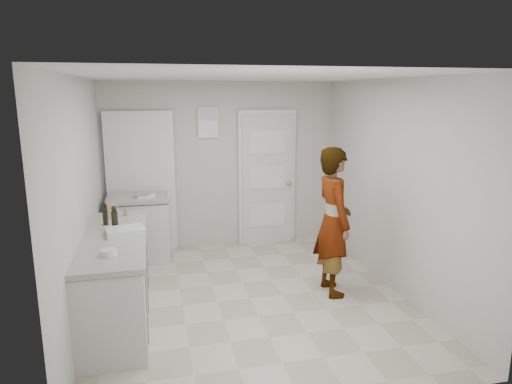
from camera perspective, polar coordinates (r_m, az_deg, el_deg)
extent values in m
plane|color=#AAA08E|center=(5.43, -0.75, -13.13)|extent=(4.00, 4.00, 0.00)
plane|color=#BAB7AF|center=(6.96, -4.30, 3.34)|extent=(3.50, 0.00, 3.50)
plane|color=#BAB7AF|center=(3.17, 6.98, -7.82)|extent=(3.50, 0.00, 3.50)
plane|color=#BAB7AF|center=(4.97, -20.94, -1.13)|extent=(0.00, 4.00, 4.00)
plane|color=#BAB7AF|center=(5.65, 16.83, 0.72)|extent=(0.00, 4.00, 4.00)
plane|color=silver|center=(4.90, -0.83, 14.25)|extent=(4.00, 4.00, 0.00)
cube|color=silver|center=(7.07, 1.44, 1.46)|extent=(0.80, 0.05, 2.00)
cube|color=white|center=(7.09, 1.38, 1.74)|extent=(0.90, 0.04, 2.10)
sphere|color=gold|center=(7.12, 4.11, 1.10)|extent=(0.07, 0.07, 0.07)
cube|color=white|center=(6.83, -6.02, 8.62)|extent=(0.30, 0.02, 0.45)
cube|color=black|center=(6.89, -14.13, 0.96)|extent=(0.90, 0.05, 2.04)
cube|color=white|center=(6.86, -14.14, 1.00)|extent=(0.98, 0.02, 2.10)
cube|color=silver|center=(4.99, -17.04, -10.70)|extent=(0.60, 1.90, 0.86)
cube|color=black|center=(5.15, -16.76, -14.70)|extent=(0.56, 1.86, 0.08)
cube|color=#ABA99D|center=(4.83, -17.39, -5.55)|extent=(0.64, 1.96, 0.05)
cube|color=silver|center=(6.63, -14.35, -4.77)|extent=(0.80, 0.55, 0.86)
cube|color=black|center=(6.75, -14.17, -7.93)|extent=(0.75, 0.54, 0.08)
cube|color=#ABA99D|center=(6.51, -14.57, -0.81)|extent=(0.84, 0.61, 0.05)
imported|color=silver|center=(5.37, 9.64, -3.66)|extent=(0.42, 0.64, 1.74)
cube|color=#9B774D|center=(5.45, -17.56, -2.28)|extent=(0.11, 0.05, 0.18)
cylinder|color=tan|center=(5.55, -15.89, -2.39)|extent=(0.06, 0.06, 0.09)
cylinder|color=black|center=(4.98, -17.24, -3.44)|extent=(0.07, 0.07, 0.21)
sphere|color=black|center=(4.95, -17.34, -1.98)|extent=(0.06, 0.06, 0.06)
cylinder|color=black|center=(5.22, -18.33, -2.83)|extent=(0.06, 0.06, 0.20)
sphere|color=black|center=(5.19, -18.42, -1.49)|extent=(0.05, 0.05, 0.05)
cube|color=silver|center=(4.84, -16.01, -4.72)|extent=(0.41, 0.32, 0.07)
cube|color=white|center=(4.84, -16.01, -4.81)|extent=(0.36, 0.27, 0.05)
cylinder|color=silver|center=(4.28, -17.89, -7.18)|extent=(0.14, 0.14, 0.05)
sphere|color=white|center=(4.27, -18.17, -7.24)|extent=(0.05, 0.05, 0.05)
sphere|color=white|center=(4.28, -17.61, -7.13)|extent=(0.05, 0.05, 0.05)
cube|color=white|center=(6.51, -13.50, -0.47)|extent=(0.25, 0.31, 0.01)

